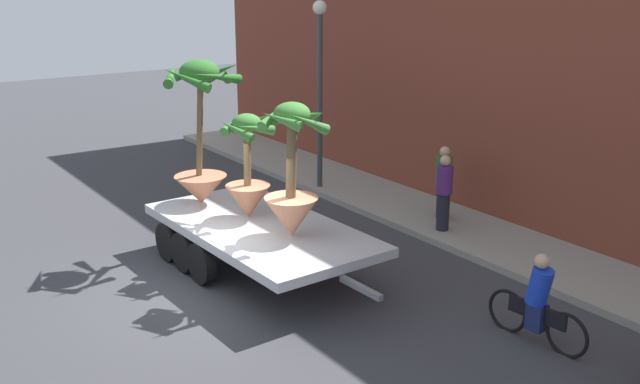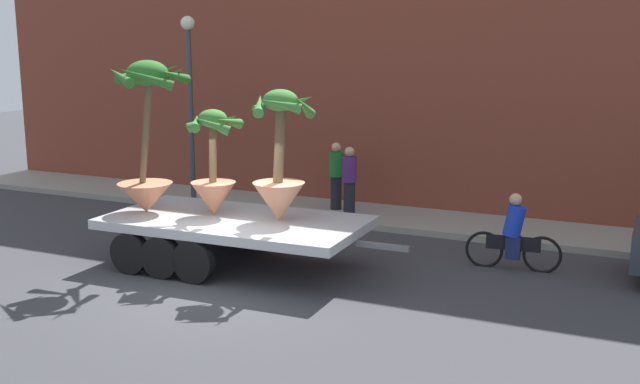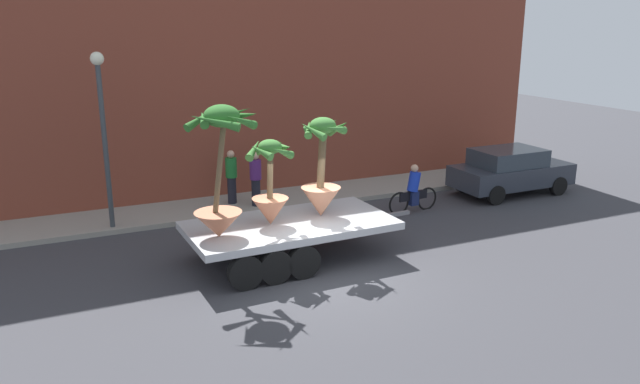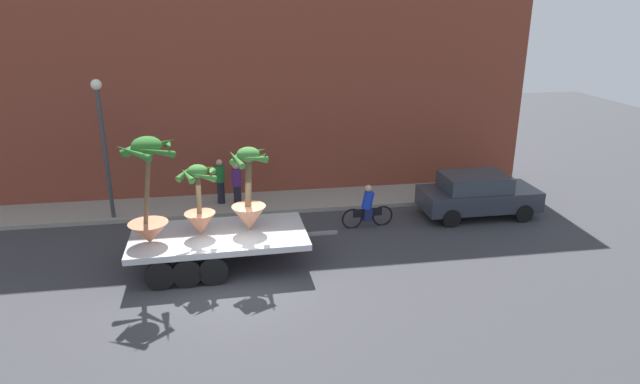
% 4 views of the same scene
% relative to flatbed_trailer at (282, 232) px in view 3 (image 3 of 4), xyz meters
% --- Properties ---
extents(ground_plane, '(60.00, 60.00, 0.00)m').
position_rel_flatbed_trailer_xyz_m(ground_plane, '(0.58, -1.25, -0.76)').
color(ground_plane, '#38383D').
extents(sidewalk, '(24.00, 2.20, 0.15)m').
position_rel_flatbed_trailer_xyz_m(sidewalk, '(0.58, 4.85, -0.69)').
color(sidewalk, gray).
rests_on(sidewalk, ground).
extents(building_facade, '(24.00, 1.20, 8.61)m').
position_rel_flatbed_trailer_xyz_m(building_facade, '(0.58, 6.55, 3.54)').
color(building_facade, brown).
rests_on(building_facade, ground).
extents(flatbed_trailer, '(6.09, 2.74, 0.98)m').
position_rel_flatbed_trailer_xyz_m(flatbed_trailer, '(0.00, 0.00, 0.00)').
color(flatbed_trailer, '#B7BABF').
rests_on(flatbed_trailer, ground).
extents(potted_palm_rear, '(1.19, 1.21, 2.10)m').
position_rel_flatbed_trailer_xyz_m(potted_palm_rear, '(-0.26, 0.02, 1.07)').
color(potted_palm_rear, '#C17251').
rests_on(potted_palm_rear, flatbed_trailer).
extents(potted_palm_middle, '(1.21, 1.26, 2.51)m').
position_rel_flatbed_trailer_xyz_m(potted_palm_middle, '(1.15, 0.14, 1.21)').
color(potted_palm_middle, tan).
rests_on(potted_palm_middle, flatbed_trailer).
extents(potted_palm_front, '(1.60, 1.69, 3.03)m').
position_rel_flatbed_trailer_xyz_m(potted_palm_front, '(-1.57, -0.32, 1.61)').
color(potted_palm_front, '#C17251').
rests_on(potted_palm_front, flatbed_trailer).
extents(cyclist, '(1.84, 0.38, 1.54)m').
position_rel_flatbed_trailer_xyz_m(cyclist, '(5.21, 2.10, -0.09)').
color(cyclist, black).
rests_on(cyclist, ground).
extents(parked_car, '(4.16, 1.90, 1.58)m').
position_rel_flatbed_trailer_xyz_m(parked_car, '(9.34, 2.47, 0.07)').
color(parked_car, '#2D333D').
rests_on(parked_car, ground).
extents(pedestrian_near_gate, '(0.36, 0.36, 1.71)m').
position_rel_flatbed_trailer_xyz_m(pedestrian_near_gate, '(0.23, 4.89, 0.28)').
color(pedestrian_near_gate, black).
rests_on(pedestrian_near_gate, sidewalk).
extents(pedestrian_far_left, '(0.36, 0.36, 1.71)m').
position_rel_flatbed_trailer_xyz_m(pedestrian_far_left, '(0.83, 4.31, 0.28)').
color(pedestrian_far_left, black).
rests_on(pedestrian_far_left, sidewalk).
extents(street_lamp, '(0.36, 0.36, 4.83)m').
position_rel_flatbed_trailer_xyz_m(street_lamp, '(-3.54, 4.05, 2.47)').
color(street_lamp, '#383D42').
rests_on(street_lamp, sidewalk).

